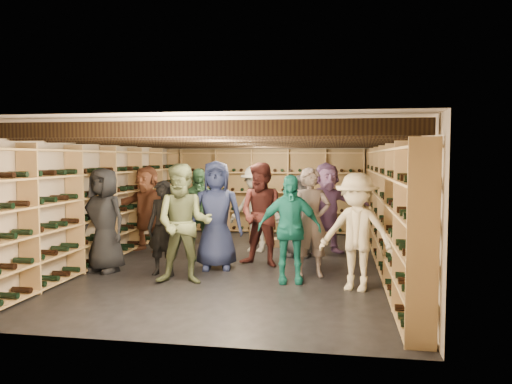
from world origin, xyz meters
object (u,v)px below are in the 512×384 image
at_px(crate_stack_right, 262,231).
at_px(person_0, 104,220).
at_px(crate_stack_left, 219,228).
at_px(person_7, 311,222).
at_px(person_3, 357,232).
at_px(person_9, 256,209).
at_px(person_10, 198,214).
at_px(person_1, 163,228).
at_px(crate_loose, 279,242).
at_px(person_4, 289,229).
at_px(person_11, 327,208).
at_px(person_5, 147,208).
at_px(person_8, 263,215).
at_px(person_6, 216,215).
at_px(person_2, 184,224).
at_px(person_12, 300,216).

relative_size(crate_stack_right, person_0, 0.34).
bearing_deg(crate_stack_left, person_7, -52.04).
bearing_deg(person_3, person_9, 142.51).
xyz_separation_m(person_7, person_10, (-2.19, 0.99, -0.02)).
xyz_separation_m(crate_stack_right, person_1, (-1.11, -3.42, 0.53)).
relative_size(crate_loose, person_4, 0.30).
relative_size(person_3, person_11, 0.93).
distance_m(person_3, person_7, 1.04).
height_order(person_5, person_8, person_8).
bearing_deg(person_4, person_6, 141.63).
bearing_deg(crate_loose, person_5, -159.99).
distance_m(person_5, person_11, 3.70).
distance_m(person_2, person_6, 1.10).
bearing_deg(person_8, person_6, -141.37).
distance_m(person_5, person_9, 2.27).
distance_m(person_8, person_12, 1.12).
xyz_separation_m(person_0, person_10, (1.29, 1.23, -0.01)).
relative_size(crate_stack_left, person_3, 0.40).
distance_m(person_3, person_9, 3.34).
relative_size(person_5, person_11, 0.96).
bearing_deg(person_3, person_11, 117.17).
bearing_deg(crate_stack_right, person_12, -56.61).
distance_m(crate_stack_right, person_6, 2.90).
height_order(person_2, person_11, person_2).
distance_m(crate_stack_right, person_3, 4.36).
relative_size(person_5, person_9, 1.00).
distance_m(person_9, person_11, 1.44).
distance_m(crate_loose, person_11, 1.46).
height_order(person_6, person_8, person_6).
xyz_separation_m(person_10, person_12, (1.89, 0.59, -0.06)).
bearing_deg(person_10, person_1, -119.96).
height_order(crate_stack_left, crate_stack_right, crate_stack_left).
relative_size(crate_loose, person_11, 0.27).
bearing_deg(crate_loose, person_10, -129.28).
bearing_deg(crate_loose, person_9, -119.82).
xyz_separation_m(person_5, person_12, (3.17, -0.10, -0.08)).
distance_m(person_1, person_2, 0.68).
distance_m(person_3, person_5, 4.84).
bearing_deg(person_6, person_8, 13.34).
height_order(crate_loose, person_9, person_9).
relative_size(person_0, person_5, 0.99).
height_order(person_11, person_12, person_11).
bearing_deg(crate_stack_right, person_2, -99.01).
distance_m(crate_stack_left, person_1, 3.26).
bearing_deg(crate_stack_right, crate_stack_left, -168.36).
bearing_deg(person_5, person_12, 13.65).
bearing_deg(person_10, person_0, -157.70).
relative_size(person_4, person_11, 0.91).
xyz_separation_m(person_7, person_12, (-0.31, 1.58, -0.09)).
height_order(person_7, person_12, person_7).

